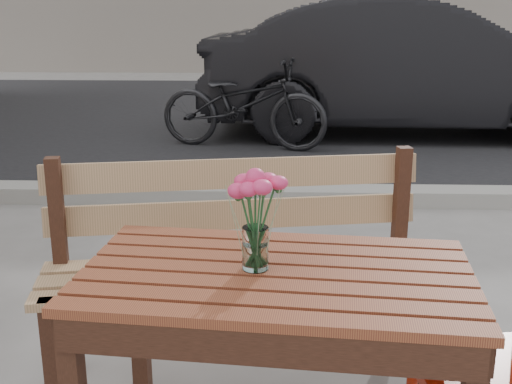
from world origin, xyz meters
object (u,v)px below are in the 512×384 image
(main_vase, at_px, (255,207))
(parked_car, at_px, (410,67))
(main_table, at_px, (276,306))
(bicycle, at_px, (243,104))

(main_vase, xyz_separation_m, parked_car, (1.55, 5.71, -0.13))
(main_table, height_order, main_vase, main_vase)
(main_table, bearing_deg, parked_car, 80.99)
(main_table, xyz_separation_m, bicycle, (-0.37, 4.88, -0.13))
(main_vase, relative_size, parked_car, 0.07)
(main_table, bearing_deg, bicycle, 99.92)
(bicycle, bearing_deg, main_table, -162.02)
(parked_car, bearing_deg, main_table, 167.17)
(parked_car, height_order, bicycle, parked_car)
(parked_car, bearing_deg, bicycle, 116.08)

